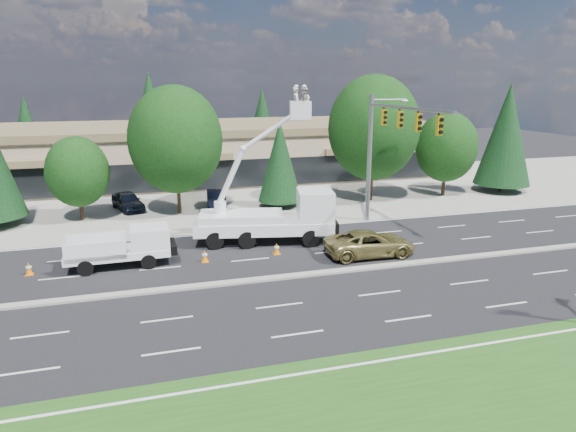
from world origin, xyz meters
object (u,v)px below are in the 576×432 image
object	(u,v)px
signal_mast	(384,140)
utility_pickup	(126,250)
minivan	(370,243)
bucket_truck	(276,211)

from	to	relation	value
signal_mast	utility_pickup	xyz separation A→B (m)	(-16.78, -2.83, -5.19)
signal_mast	minivan	xyz separation A→B (m)	(-3.15, -5.02, -5.32)
signal_mast	minivan	distance (m)	7.97
minivan	signal_mast	bearing A→B (deg)	-30.24
signal_mast	minivan	size ratio (longest dim) A/B	1.92
signal_mast	minivan	world-z (taller)	signal_mast
utility_pickup	bucket_truck	world-z (taller)	bucket_truck
signal_mast	bucket_truck	size ratio (longest dim) A/B	1.05
utility_pickup	minivan	world-z (taller)	utility_pickup
utility_pickup	bucket_truck	xyz separation A→B (m)	(9.03, 1.84, 1.17)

